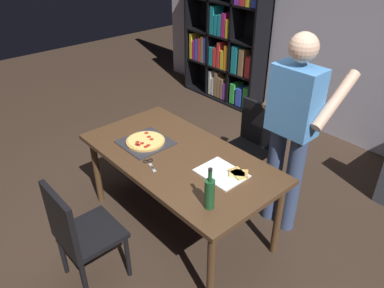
{
  "coord_description": "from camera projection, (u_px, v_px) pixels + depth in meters",
  "views": [
    {
      "loc": [
        1.99,
        -1.63,
        2.41
      ],
      "look_at": [
        0.0,
        0.15,
        0.8
      ],
      "focal_mm": 34.62,
      "sensor_mm": 36.0,
      "label": 1
    }
  ],
  "objects": [
    {
      "name": "back_wall",
      "position": [
        352.0,
        25.0,
        4.2
      ],
      "size": [
        6.4,
        0.1,
        2.8
      ],
      "primitive_type": "cube",
      "color": "#BCB7C6",
      "rests_on": "ground_plane"
    },
    {
      "name": "person_serving_pizza",
      "position": [
        292.0,
        126.0,
        2.97
      ],
      "size": [
        0.55,
        0.54,
        1.75
      ],
      "color": "#38476B",
      "rests_on": "ground_plane"
    },
    {
      "name": "pizza_slices_on_towel",
      "position": [
        227.0,
        173.0,
        2.82
      ],
      "size": [
        0.37,
        0.3,
        0.03
      ],
      "color": "white",
      "rests_on": "dining_table"
    },
    {
      "name": "chair_far_side",
      "position": [
        251.0,
        141.0,
        3.72
      ],
      "size": [
        0.42,
        0.42,
        0.9
      ],
      "color": "black",
      "rests_on": "ground_plane"
    },
    {
      "name": "dining_table",
      "position": [
        179.0,
        163.0,
        3.09
      ],
      "size": [
        1.73,
        0.91,
        0.75
      ],
      "color": "#4C331E",
      "rests_on": "ground_plane"
    },
    {
      "name": "wine_bottle",
      "position": [
        210.0,
        193.0,
        2.44
      ],
      "size": [
        0.07,
        0.07,
        0.32
      ],
      "color": "#194723",
      "rests_on": "dining_table"
    },
    {
      "name": "pepperoni_pizza_on_tray",
      "position": [
        146.0,
        142.0,
        3.22
      ],
      "size": [
        0.4,
        0.4,
        0.04
      ],
      "color": "#2D2D33",
      "rests_on": "dining_table"
    },
    {
      "name": "chair_near_camera",
      "position": [
        78.0,
        231.0,
        2.64
      ],
      "size": [
        0.42,
        0.42,
        0.9
      ],
      "color": "black",
      "rests_on": "ground_plane"
    },
    {
      "name": "bookshelf",
      "position": [
        227.0,
        39.0,
        5.42
      ],
      "size": [
        1.4,
        0.35,
        1.95
      ],
      "color": "black",
      "rests_on": "ground_plane"
    },
    {
      "name": "ground_plane",
      "position": [
        180.0,
        223.0,
        3.44
      ],
      "size": [
        12.0,
        12.0,
        0.0
      ],
      "primitive_type": "plane",
      "color": "#38281E"
    },
    {
      "name": "kitchen_scissors",
      "position": [
        149.0,
        163.0,
        2.95
      ],
      "size": [
        0.2,
        0.11,
        0.01
      ],
      "color": "silver",
      "rests_on": "dining_table"
    }
  ]
}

